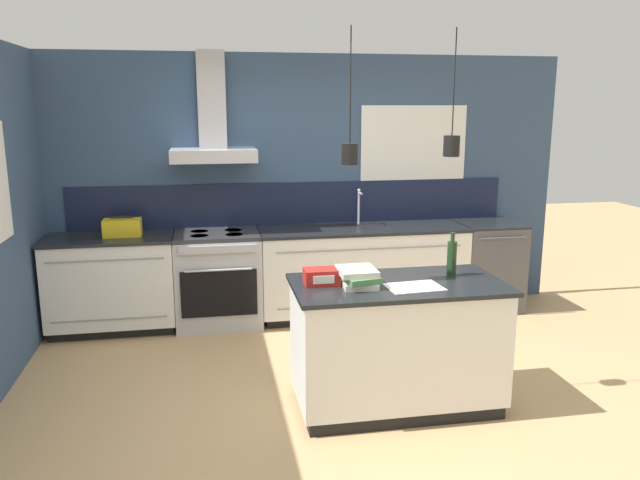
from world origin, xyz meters
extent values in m
plane|color=tan|center=(0.00, 0.00, 0.00)|extent=(16.00, 16.00, 0.00)
cube|color=#354C6B|center=(0.00, 2.03, 1.30)|extent=(5.60, 0.06, 2.60)
cube|color=#141C38|center=(0.00, 1.99, 1.12)|extent=(4.42, 0.02, 0.43)
cube|color=white|center=(1.25, 1.99, 1.62)|extent=(1.12, 0.01, 0.96)
cube|color=black|center=(1.25, 1.99, 1.62)|extent=(1.04, 0.01, 0.88)
cube|color=#B5B5BA|center=(-0.80, 1.77, 1.64)|extent=(0.80, 0.46, 0.12)
cube|color=#B5B5BA|center=(-0.80, 1.86, 2.15)|extent=(0.26, 0.20, 0.90)
cylinder|color=black|center=(0.06, -0.21, 2.23)|extent=(0.01, 0.01, 0.74)
cylinder|color=black|center=(0.06, -0.21, 1.79)|extent=(0.11, 0.11, 0.14)
sphere|color=#F9D18C|center=(0.06, -0.21, 1.79)|extent=(0.06, 0.06, 0.06)
cylinder|color=black|center=(0.76, -0.22, 2.25)|extent=(0.01, 0.01, 0.69)
cylinder|color=black|center=(0.76, -0.22, 1.84)|extent=(0.11, 0.11, 0.14)
sphere|color=#F9D18C|center=(0.76, -0.22, 1.84)|extent=(0.06, 0.06, 0.06)
cube|color=black|center=(-1.78, 1.72, 0.04)|extent=(1.12, 0.56, 0.09)
cube|color=white|center=(-1.78, 1.69, 0.48)|extent=(1.15, 0.62, 0.79)
cube|color=gray|center=(-1.78, 1.38, 0.76)|extent=(1.01, 0.01, 0.01)
cube|color=gray|center=(-1.78, 1.38, 0.21)|extent=(1.01, 0.01, 0.01)
cube|color=black|center=(-1.78, 1.69, 0.90)|extent=(1.17, 0.64, 0.03)
cube|color=black|center=(0.64, 1.72, 0.04)|extent=(2.00, 0.56, 0.09)
cube|color=white|center=(0.64, 1.69, 0.48)|extent=(2.06, 0.62, 0.79)
cube|color=gray|center=(0.64, 1.38, 0.76)|extent=(1.81, 0.01, 0.01)
cube|color=gray|center=(0.64, 1.38, 0.21)|extent=(1.81, 0.01, 0.01)
cube|color=black|center=(0.64, 1.69, 0.90)|extent=(2.08, 0.64, 0.03)
cube|color=#262628|center=(0.64, 1.74, 0.91)|extent=(0.48, 0.34, 0.01)
cylinder|color=#B5B5BA|center=(0.64, 1.87, 1.08)|extent=(0.02, 0.02, 0.35)
sphere|color=#B5B5BA|center=(0.64, 1.87, 1.26)|extent=(0.03, 0.03, 0.03)
cylinder|color=#B5B5BA|center=(0.64, 1.81, 1.24)|extent=(0.02, 0.12, 0.02)
cube|color=#B5B5BA|center=(-0.80, 1.69, 0.43)|extent=(0.81, 0.62, 0.87)
cube|color=black|center=(-0.80, 1.37, 0.40)|extent=(0.70, 0.02, 0.44)
cylinder|color=#B5B5BA|center=(-0.80, 1.35, 0.63)|extent=(0.61, 0.02, 0.02)
cube|color=#B5B5BA|center=(-0.80, 1.37, 0.82)|extent=(0.70, 0.02, 0.07)
cube|color=#2D2D30|center=(-0.80, 1.69, 0.89)|extent=(0.81, 0.60, 0.04)
cylinder|color=black|center=(-0.96, 1.80, 0.91)|extent=(0.17, 0.17, 0.00)
cylinder|color=black|center=(-0.64, 1.80, 0.91)|extent=(0.17, 0.17, 0.00)
cylinder|color=black|center=(-0.96, 1.58, 0.91)|extent=(0.17, 0.17, 0.00)
cylinder|color=black|center=(-0.64, 1.58, 0.91)|extent=(0.17, 0.17, 0.00)
cube|color=#4C4C51|center=(1.99, 1.69, 0.45)|extent=(0.62, 0.62, 0.89)
cube|color=black|center=(1.99, 1.69, 0.90)|extent=(0.62, 0.62, 0.02)
cylinder|color=#4C4C51|center=(1.99, 1.36, 0.82)|extent=(0.47, 0.02, 0.02)
cube|color=black|center=(0.40, -0.26, 0.04)|extent=(1.36, 0.69, 0.09)
cube|color=white|center=(0.40, -0.26, 0.48)|extent=(1.41, 0.72, 0.79)
cube|color=black|center=(0.40, -0.26, 0.90)|extent=(1.46, 0.77, 0.03)
cylinder|color=#193319|center=(0.83, -0.15, 1.03)|extent=(0.07, 0.07, 0.25)
cylinder|color=#193319|center=(0.83, -0.15, 1.19)|extent=(0.03, 0.03, 0.06)
cylinder|color=#262628|center=(0.83, -0.15, 1.22)|extent=(0.03, 0.03, 0.01)
cube|color=silver|center=(0.11, -0.29, 0.93)|extent=(0.24, 0.29, 0.04)
cube|color=#4C7F4C|center=(0.10, -0.28, 0.97)|extent=(0.28, 0.35, 0.04)
cube|color=silver|center=(0.10, -0.28, 1.01)|extent=(0.25, 0.28, 0.04)
cube|color=red|center=(-0.13, -0.20, 0.96)|extent=(0.24, 0.16, 0.11)
cube|color=white|center=(-0.13, -0.28, 0.96)|extent=(0.14, 0.01, 0.05)
cube|color=silver|center=(0.47, -0.39, 0.91)|extent=(0.39, 0.29, 0.01)
cube|color=gold|center=(-1.66, 1.69, 0.99)|extent=(0.34, 0.18, 0.16)
cylinder|color=black|center=(-1.66, 1.69, 1.09)|extent=(0.20, 0.02, 0.02)
camera|label=1|loc=(-0.88, -4.22, 2.11)|focal=35.00mm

